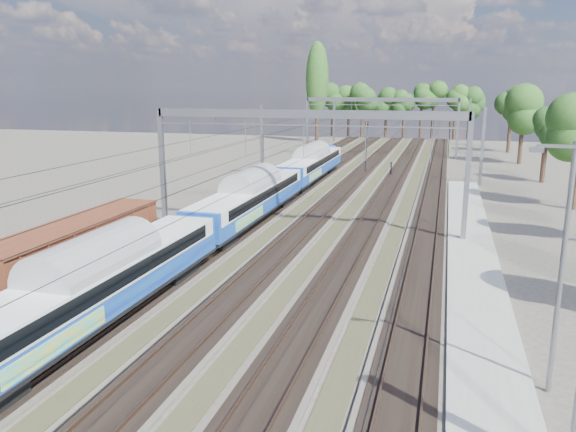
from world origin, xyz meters
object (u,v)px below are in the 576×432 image
(signal_near, at_px, (366,141))
(signal_far, at_px, (450,135))
(emu_train, at_px, (250,193))
(freight_boxcar, at_px, (77,248))
(lamp_post, at_px, (560,261))
(worker, at_px, (391,169))

(signal_near, xyz_separation_m, signal_far, (9.97, 20.38, -0.66))
(emu_train, relative_size, signal_far, 11.44)
(freight_boxcar, height_order, lamp_post, lamp_post)
(worker, xyz_separation_m, signal_near, (-3.37, 1.66, 3.21))
(emu_train, distance_m, freight_boxcar, 16.01)
(emu_train, distance_m, worker, 28.96)
(freight_boxcar, xyz_separation_m, signal_far, (19.39, 65.09, 1.37))
(signal_near, bearing_deg, lamp_post, -69.69)
(signal_far, height_order, lamp_post, lamp_post)
(freight_boxcar, height_order, worker, freight_boxcar)
(signal_near, bearing_deg, freight_boxcar, -96.74)
(emu_train, bearing_deg, signal_far, 73.34)
(worker, distance_m, signal_far, 23.15)
(emu_train, xyz_separation_m, signal_near, (4.92, 29.36, 1.57))
(emu_train, relative_size, freight_boxcar, 4.73)
(emu_train, bearing_deg, signal_near, 80.49)
(freight_boxcar, xyz_separation_m, lamp_post, (22.92, -5.14, 2.80))
(freight_boxcar, xyz_separation_m, worker, (12.79, 43.05, -1.18))
(freight_boxcar, relative_size, signal_far, 2.42)
(worker, bearing_deg, signal_far, -31.43)
(signal_far, relative_size, lamp_post, 0.61)
(emu_train, distance_m, signal_far, 51.93)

